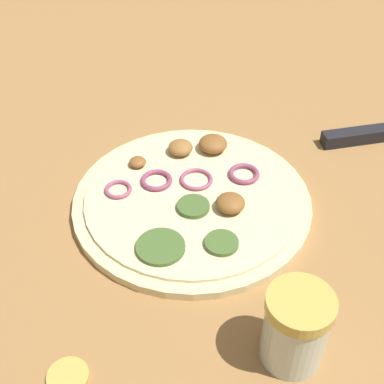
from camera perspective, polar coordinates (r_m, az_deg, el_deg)
ground_plane at (r=0.62m, az=0.00°, el=-1.39°), size 3.00×3.00×0.00m
pizza at (r=0.62m, az=0.04°, el=-0.72°), size 0.28×0.28×0.03m
spice_jar at (r=0.47m, az=10.99°, el=-14.07°), size 0.06×0.06×0.08m
loose_cap at (r=0.50m, az=-13.15°, el=-18.49°), size 0.04×0.04×0.01m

